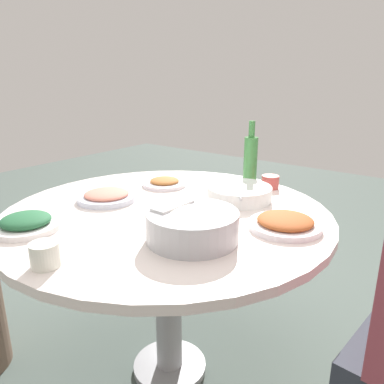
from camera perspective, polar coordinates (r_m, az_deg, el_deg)
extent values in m
plane|color=#4E5B55|center=(1.84, -3.37, -25.03)|extent=(8.00, 8.00, 0.00)
cylinder|color=#99999E|center=(1.83, -3.37, -24.69)|extent=(0.31, 0.31, 0.03)
cylinder|color=#99999E|center=(1.61, -3.61, -15.27)|extent=(0.11, 0.11, 0.68)
cylinder|color=silver|center=(1.45, -3.87, -3.36)|extent=(1.24, 1.24, 0.03)
cylinder|color=#B2B5BA|center=(1.18, 0.05, -5.14)|extent=(0.29, 0.29, 0.09)
ellipsoid|color=white|center=(1.17, 0.05, -4.93)|extent=(0.24, 0.24, 0.10)
cube|color=white|center=(1.21, -2.90, -1.99)|extent=(0.06, 0.15, 0.01)
cylinder|color=white|center=(1.56, 7.13, -0.16)|extent=(0.26, 0.26, 0.06)
cylinder|color=black|center=(1.57, 7.12, -0.32)|extent=(0.23, 0.23, 0.04)
cylinder|color=silver|center=(1.56, 7.16, 0.55)|extent=(0.17, 0.25, 0.01)
cylinder|color=white|center=(1.38, -23.67, -4.76)|extent=(0.23, 0.23, 0.02)
ellipsoid|color=#235C36|center=(1.38, -23.77, -3.92)|extent=(0.16, 0.16, 0.04)
cylinder|color=white|center=(1.76, -4.15, 1.25)|extent=(0.20, 0.20, 0.02)
ellipsoid|color=#AE6731|center=(1.76, -4.16, 1.69)|extent=(0.13, 0.13, 0.03)
cylinder|color=silver|center=(1.59, -12.71, -0.87)|extent=(0.24, 0.24, 0.02)
ellipsoid|color=#D87D69|center=(1.58, -12.75, -0.30)|extent=(0.18, 0.18, 0.03)
cylinder|color=white|center=(1.31, 13.81, -4.95)|extent=(0.24, 0.24, 0.02)
ellipsoid|color=#AA5326|center=(1.30, 13.87, -4.17)|extent=(0.19, 0.19, 0.04)
cylinder|color=#418E46|center=(1.81, 8.79, 4.78)|extent=(0.06, 0.06, 0.22)
cylinder|color=#418E46|center=(1.78, 9.01, 9.34)|extent=(0.03, 0.03, 0.08)
cylinder|color=silver|center=(1.10, -21.28, -8.82)|extent=(0.08, 0.08, 0.07)
cylinder|color=#C54B46|center=(1.75, 11.71, 1.50)|extent=(0.08, 0.08, 0.06)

